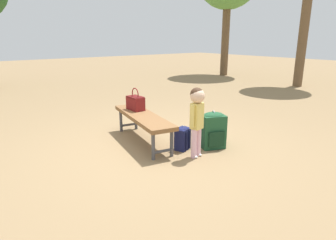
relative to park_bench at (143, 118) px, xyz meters
name	(u,v)px	position (x,y,z in m)	size (l,w,h in m)	color
ground_plane	(160,150)	(0.42, 0.02, -0.39)	(40.00, 40.00, 0.00)	#8C704C
park_bench	(143,118)	(0.00, 0.00, 0.00)	(1.65, 0.70, 0.45)	brown
handbag	(135,102)	(-0.35, 0.08, 0.18)	(0.32, 0.19, 0.37)	maroon
child_standing	(197,112)	(0.93, 0.26, 0.26)	(0.20, 0.26, 0.97)	#E5B2C6
backpack_large	(213,129)	(0.82, 0.70, -0.11)	(0.37, 0.41, 0.58)	#1E4C2D
backpack_small	(182,137)	(0.61, 0.29, -0.21)	(0.24, 0.26, 0.37)	#191E4C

